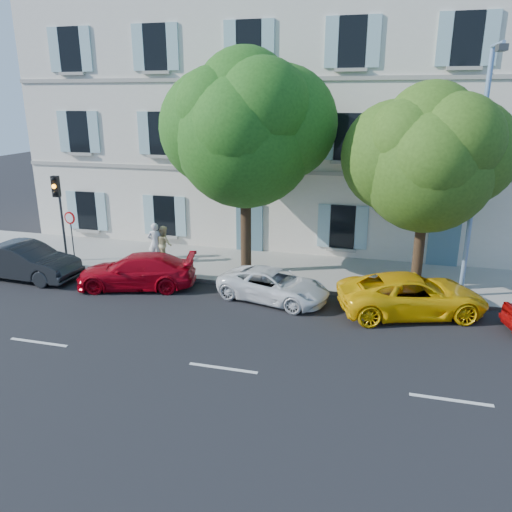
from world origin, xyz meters
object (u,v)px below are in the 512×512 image
(car_dark_sedan, at_px, (26,261))
(tree_right, at_px, (427,166))
(car_red_coupe, at_px, (136,271))
(road_sign, at_px, (71,227))
(traffic_light, at_px, (58,200))
(pedestrian_a, at_px, (155,243))
(car_yellow_supercar, at_px, (412,295))
(tree_left, at_px, (245,137))
(street_lamp, at_px, (478,164))
(car_white_coupe, at_px, (274,285))
(pedestrian_b, at_px, (164,244))

(car_dark_sedan, relative_size, tree_right, 0.62)
(car_red_coupe, xyz_separation_m, tree_right, (10.66, 2.11, 4.22))
(tree_right, bearing_deg, road_sign, -177.77)
(traffic_light, xyz_separation_m, road_sign, (0.61, -0.18, -1.09))
(car_dark_sedan, relative_size, pedestrian_a, 2.52)
(pedestrian_a, bearing_deg, car_yellow_supercar, 145.62)
(tree_right, bearing_deg, tree_left, 176.64)
(traffic_light, bearing_deg, street_lamp, 0.12)
(car_yellow_supercar, bearing_deg, car_dark_sedan, 73.72)
(car_dark_sedan, bearing_deg, pedestrian_a, -53.59)
(car_white_coupe, bearing_deg, pedestrian_a, 80.74)
(tree_left, bearing_deg, tree_right, -3.36)
(car_red_coupe, xyz_separation_m, traffic_light, (-4.48, 1.72, 2.28))
(car_yellow_supercar, relative_size, tree_left, 0.58)
(tree_left, height_order, tree_right, tree_left)
(car_red_coupe, relative_size, tree_left, 0.53)
(street_lamp, bearing_deg, car_red_coupe, -171.87)
(car_dark_sedan, height_order, pedestrian_b, pedestrian_b)
(tree_right, xyz_separation_m, pedestrian_a, (-11.11, 0.56, -3.83))
(street_lamp, relative_size, pedestrian_a, 4.77)
(car_yellow_supercar, relative_size, street_lamp, 0.58)
(car_white_coupe, bearing_deg, street_lamp, -62.61)
(street_lamp, bearing_deg, car_white_coupe, -166.36)
(car_yellow_supercar, bearing_deg, tree_left, 52.62)
(car_dark_sedan, height_order, tree_left, tree_left)
(car_red_coupe, xyz_separation_m, pedestrian_a, (-0.45, 2.66, 0.39))
(tree_left, xyz_separation_m, tree_right, (6.87, -0.40, -0.86))
(pedestrian_a, bearing_deg, pedestrian_b, -172.43)
(tree_left, relative_size, traffic_light, 2.24)
(pedestrian_a, distance_m, pedestrian_b, 0.39)
(car_red_coupe, relative_size, road_sign, 1.96)
(road_sign, height_order, street_lamp, street_lamp)
(tree_left, height_order, road_sign, tree_left)
(tree_left, distance_m, traffic_light, 8.77)
(street_lamp, relative_size, pedestrian_b, 5.23)
(car_yellow_supercar, distance_m, pedestrian_a, 11.20)
(traffic_light, relative_size, road_sign, 1.63)
(tree_right, bearing_deg, car_white_coupe, -158.79)
(car_dark_sedan, bearing_deg, car_white_coupe, -84.70)
(traffic_light, bearing_deg, car_red_coupe, -20.99)
(road_sign, bearing_deg, car_dark_sedan, -120.01)
(tree_left, height_order, traffic_light, tree_left)
(tree_left, bearing_deg, traffic_light, -174.54)
(car_dark_sedan, distance_m, car_white_coupe, 10.47)
(street_lamp, distance_m, pedestrian_b, 13.10)
(car_yellow_supercar, xyz_separation_m, street_lamp, (1.83, 1.61, 4.37))
(car_dark_sedan, height_order, tree_right, tree_right)
(pedestrian_a, height_order, pedestrian_b, pedestrian_a)
(street_lamp, xyz_separation_m, pedestrian_a, (-12.73, 0.91, -4.01))
(car_white_coupe, bearing_deg, road_sign, 95.15)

